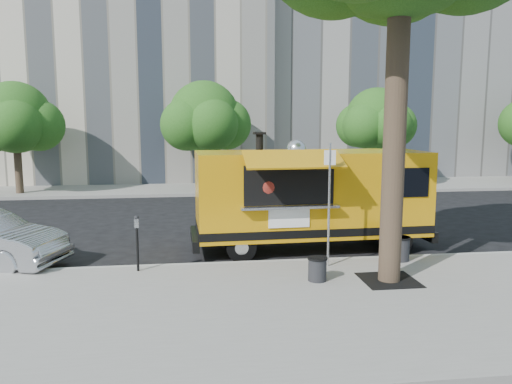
# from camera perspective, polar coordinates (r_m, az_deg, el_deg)

# --- Properties ---
(ground) EXTENTS (120.00, 120.00, 0.00)m
(ground) POSITION_cam_1_polar(r_m,az_deg,el_deg) (13.63, 0.05, -7.44)
(ground) COLOR black
(ground) RESTS_ON ground
(sidewalk) EXTENTS (60.00, 6.00, 0.15)m
(sidewalk) POSITION_cam_1_polar(r_m,az_deg,el_deg) (9.85, 3.18, -13.26)
(sidewalk) COLOR gray
(sidewalk) RESTS_ON ground
(curb) EXTENTS (60.00, 0.14, 0.16)m
(curb) POSITION_cam_1_polar(r_m,az_deg,el_deg) (12.72, 0.61, -8.24)
(curb) COLOR #999993
(curb) RESTS_ON ground
(far_sidewalk) EXTENTS (60.00, 5.00, 0.15)m
(far_sidewalk) POSITION_cam_1_polar(r_m,az_deg,el_deg) (26.81, -3.72, 0.51)
(far_sidewalk) COLOR gray
(far_sidewalk) RESTS_ON ground
(building_mid) EXTENTS (20.00, 14.00, 20.00)m
(building_mid) POSITION_cam_1_polar(r_m,az_deg,el_deg) (39.04, 13.85, 17.34)
(building_mid) COLOR gray
(building_mid) RESTS_ON ground
(tree_well) EXTENTS (1.20, 1.20, 0.02)m
(tree_well) POSITION_cam_1_polar(r_m,az_deg,el_deg) (11.63, 14.94, -9.71)
(tree_well) COLOR black
(tree_well) RESTS_ON sidewalk
(far_tree_a) EXTENTS (3.42, 3.42, 5.36)m
(far_tree_a) POSITION_cam_1_polar(r_m,az_deg,el_deg) (26.63, -25.84, 7.64)
(far_tree_a) COLOR #33261C
(far_tree_a) RESTS_ON far_sidewalk
(far_tree_b) EXTENTS (3.60, 3.60, 5.50)m
(far_tree_b) POSITION_cam_1_polar(r_m,az_deg,el_deg) (25.72, -5.93, 8.55)
(far_tree_b) COLOR #33261C
(far_tree_b) RESTS_ON far_sidewalk
(far_tree_c) EXTENTS (3.24, 3.24, 5.21)m
(far_tree_c) POSITION_cam_1_polar(r_m,az_deg,el_deg) (27.20, 13.60, 8.10)
(far_tree_c) COLOR #33261C
(far_tree_c) RESTS_ON far_sidewalk
(sign_post) EXTENTS (0.28, 0.06, 3.00)m
(sign_post) POSITION_cam_1_polar(r_m,az_deg,el_deg) (12.05, 8.35, -0.60)
(sign_post) COLOR silver
(sign_post) RESTS_ON sidewalk
(parking_meter) EXTENTS (0.11, 0.11, 1.33)m
(parking_meter) POSITION_cam_1_polar(r_m,az_deg,el_deg) (12.03, -13.44, -4.96)
(parking_meter) COLOR black
(parking_meter) RESTS_ON sidewalk
(food_truck) EXTENTS (6.81, 3.27, 3.33)m
(food_truck) POSITION_cam_1_polar(r_m,az_deg,el_deg) (14.13, 6.21, -0.42)
(food_truck) COLOR orange
(food_truck) RESTS_ON ground
(trash_bin_left) EXTENTS (0.44, 0.44, 0.53)m
(trash_bin_left) POSITION_cam_1_polar(r_m,az_deg,el_deg) (11.23, 7.02, -8.63)
(trash_bin_left) COLOR black
(trash_bin_left) RESTS_ON sidewalk
(trash_bin_right) EXTENTS (0.51, 0.51, 0.61)m
(trash_bin_right) POSITION_cam_1_polar(r_m,az_deg,el_deg) (13.21, 16.14, -6.14)
(trash_bin_right) COLOR black
(trash_bin_right) RESTS_ON sidewalk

